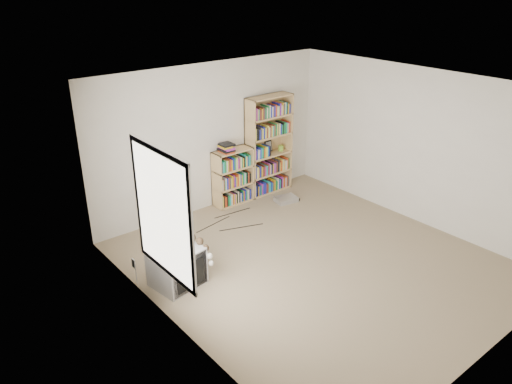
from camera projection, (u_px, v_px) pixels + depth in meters
floor at (315, 262)px, 7.14m from camera, size 4.50×5.00×0.01m
wall_back at (212, 137)px, 8.40m from camera, size 4.50×0.02×2.50m
wall_front at (504, 258)px, 4.87m from camera, size 4.50×0.02×2.50m
wall_left at (172, 233)px, 5.33m from camera, size 0.02×5.00×2.50m
wall_right at (418, 147)px, 7.94m from camera, size 0.02×5.00×2.50m
ceiling at (324, 88)px, 6.13m from camera, size 4.50×5.00×0.02m
window at (163, 214)px, 5.42m from camera, size 0.02×1.22×1.52m
crt_tv at (176, 267)px, 6.54m from camera, size 0.68×0.63×0.53m
cat at (180, 240)px, 6.47m from camera, size 0.70×0.55×0.58m
bookcase_tall at (268, 147)px, 9.12m from camera, size 0.91×0.30×1.82m
bookcase_short at (232, 178)px, 8.80m from camera, size 0.73×0.30×1.00m
book_stack at (226, 148)px, 8.43m from camera, size 0.22×0.29×0.15m
green_mug at (280, 148)px, 9.30m from camera, size 0.09×0.09×0.10m
framed_print at (268, 146)px, 9.22m from camera, size 0.16×0.05×0.21m
dvd_player at (286, 199)px, 9.00m from camera, size 0.43×0.34×0.09m
wall_outlet at (134, 263)px, 6.51m from camera, size 0.01×0.08×0.13m
floor_cables at (225, 224)px, 8.22m from camera, size 1.20×0.70×0.01m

